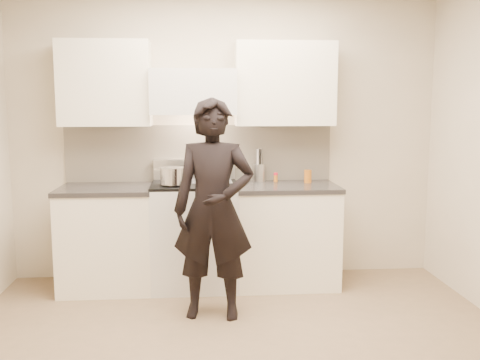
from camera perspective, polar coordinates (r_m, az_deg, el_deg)
name	(u,v)px	position (r m, az deg, el deg)	size (l,w,h in m)	color
ground_plane	(241,355)	(3.71, 0.06, -18.19)	(4.00, 4.00, 0.00)	#81674B
room_shell	(228,111)	(3.69, -1.30, 7.40)	(4.04, 3.54, 2.70)	beige
stove	(195,234)	(4.88, -4.82, -5.78)	(0.76, 0.65, 0.96)	silver
counter_right	(286,234)	(4.95, 4.88, -5.76)	(0.92, 0.67, 0.92)	white
counter_left	(108,237)	(4.95, -13.93, -5.96)	(0.82, 0.67, 0.92)	white
wok	(212,169)	(4.88, -2.99, 1.18)	(0.37, 0.44, 0.30)	silver
stock_pot	(173,176)	(4.64, -7.19, 0.45)	(0.31, 0.22, 0.14)	silver
utensil_crock	(259,171)	(5.06, 2.07, 0.94)	(0.11, 0.11, 0.31)	#B8B8B8
spice_jar	(276,177)	(5.03, 3.83, 0.31)	(0.04, 0.04, 0.09)	#C16A19
oil_glass	(308,176)	(5.00, 7.25, 0.40)	(0.07, 0.07, 0.12)	#B05E16
person	(214,209)	(4.09, -2.84, -3.14)	(0.62, 0.41, 1.69)	black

